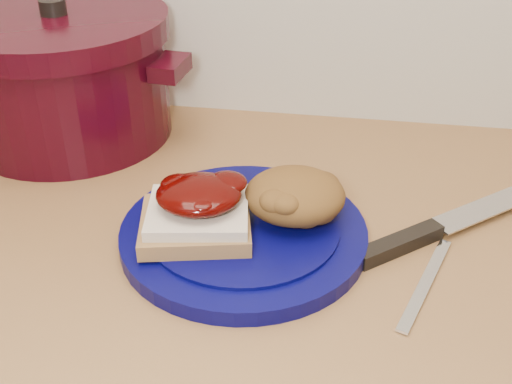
# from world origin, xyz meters

# --- Properties ---
(plate) EXTENTS (0.29, 0.29, 0.02)m
(plate) POSITION_xyz_m (-0.03, 1.48, 0.91)
(plate) COLOR #040441
(plate) RESTS_ON wood_countertop
(sandwich) EXTENTS (0.13, 0.12, 0.05)m
(sandwich) POSITION_xyz_m (-0.07, 1.46, 0.95)
(sandwich) COLOR olive
(sandwich) RESTS_ON plate
(stuffing_mound) EXTENTS (0.12, 0.10, 0.05)m
(stuffing_mound) POSITION_xyz_m (0.02, 1.50, 0.95)
(stuffing_mound) COLOR brown
(stuffing_mound) RESTS_ON plate
(chef_knife) EXTENTS (0.23, 0.20, 0.02)m
(chef_knife) POSITION_xyz_m (0.17, 1.51, 0.91)
(chef_knife) COLOR black
(chef_knife) RESTS_ON wood_countertop
(butter_knife) EXTENTS (0.06, 0.15, 0.00)m
(butter_knife) POSITION_xyz_m (0.16, 1.44, 0.90)
(butter_knife) COLOR silver
(butter_knife) RESTS_ON wood_countertop
(dutch_oven) EXTENTS (0.35, 0.31, 0.18)m
(dutch_oven) POSITION_xyz_m (-0.31, 1.69, 0.98)
(dutch_oven) COLOR black
(dutch_oven) RESTS_ON wood_countertop
(pepper_grinder) EXTENTS (0.07, 0.07, 0.14)m
(pepper_grinder) POSITION_xyz_m (-0.33, 1.71, 0.97)
(pepper_grinder) COLOR black
(pepper_grinder) RESTS_ON wood_countertop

